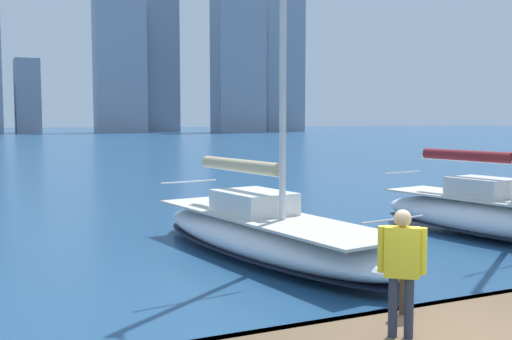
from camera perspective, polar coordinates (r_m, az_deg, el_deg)
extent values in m
cube|color=#473828|center=(9.16, 12.69, -13.17)|extent=(28.00, 0.16, 0.10)
cylinder|color=#473828|center=(9.12, 13.32, -15.24)|extent=(0.28, 0.28, 0.50)
cube|color=#8B95A4|center=(189.06, 2.16, 11.00)|extent=(12.45, 11.92, 47.98)
cube|color=#8A95A4|center=(172.41, -1.74, 10.84)|extent=(13.72, 8.68, 43.36)
cube|color=gray|center=(180.29, -9.66, 9.84)|extent=(12.59, 9.82, 39.16)
cube|color=#939DAC|center=(172.07, -12.86, 10.46)|extent=(13.86, 6.23, 41.68)
cube|color=gray|center=(170.96, -20.95, 6.56)|extent=(6.18, 10.74, 19.39)
ellipsoid|color=white|center=(18.44, 21.84, -4.36)|extent=(3.45, 8.08, 1.08)
ellipsoid|color=black|center=(18.49, 21.82, -5.27)|extent=(3.47, 8.12, 0.10)
cube|color=beige|center=(18.37, 21.90, -2.61)|extent=(2.90, 7.09, 0.06)
cube|color=silver|center=(18.60, 20.74, -1.54)|extent=(1.60, 1.91, 0.55)
cylinder|color=silver|center=(18.88, 19.36, 0.95)|extent=(0.64, 3.26, 0.12)
cylinder|color=maroon|center=(18.87, 19.37, 1.31)|extent=(0.80, 3.03, 0.32)
cylinder|color=silver|center=(20.49, 13.81, -0.22)|extent=(1.66, 0.31, 0.04)
ellipsoid|color=white|center=(14.89, 0.95, -6.39)|extent=(3.85, 9.45, 0.95)
ellipsoid|color=black|center=(14.94, 0.95, -7.37)|extent=(3.87, 9.50, 0.10)
cube|color=beige|center=(14.80, 0.95, -4.48)|extent=(3.24, 8.30, 0.06)
cube|color=silver|center=(15.21, -0.22, -3.07)|extent=(1.77, 2.22, 0.55)
cylinder|color=silver|center=(14.23, 2.59, 13.99)|extent=(0.16, 0.16, 9.26)
cylinder|color=silver|center=(15.70, -1.60, 0.02)|extent=(0.71, 3.83, 0.12)
cylinder|color=#C6B284|center=(15.69, -1.60, 0.46)|extent=(0.86, 3.55, 0.32)
cylinder|color=silver|center=(11.53, 12.93, -4.62)|extent=(1.59, 0.29, 0.04)
cylinder|color=silver|center=(18.27, -6.38, -1.10)|extent=(1.83, 0.32, 0.04)
cylinder|color=#2D3347|center=(7.98, 12.91, -12.59)|extent=(0.12, 0.12, 0.78)
cylinder|color=#2D3347|center=(7.98, 14.36, -12.62)|extent=(0.12, 0.12, 0.78)
cube|color=yellow|center=(7.79, 13.74, -7.61)|extent=(0.46, 0.42, 0.64)
cylinder|color=yellow|center=(7.79, 11.85, -7.38)|extent=(0.09, 0.09, 0.59)
cylinder|color=yellow|center=(7.79, 15.63, -7.46)|extent=(0.09, 0.09, 0.59)
sphere|color=tan|center=(7.71, 13.80, -4.48)|extent=(0.22, 0.22, 0.22)
cylinder|color=#423323|center=(8.91, 14.13, -10.51)|extent=(0.20, 0.20, 0.85)
cylinder|color=#423323|center=(8.81, 14.19, -7.65)|extent=(0.26, 0.26, 0.06)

